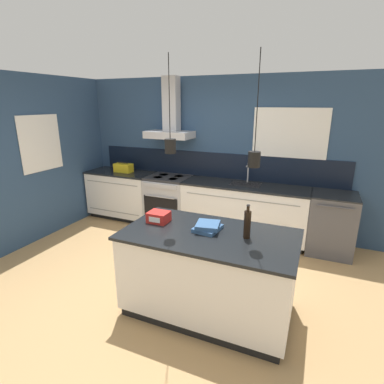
% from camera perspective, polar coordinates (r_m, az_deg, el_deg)
% --- Properties ---
extents(ground_plane, '(16.00, 16.00, 0.00)m').
position_cam_1_polar(ground_plane, '(4.00, -6.35, -16.35)').
color(ground_plane, tan).
rests_on(ground_plane, ground).
extents(wall_back, '(5.60, 2.43, 2.60)m').
position_cam_1_polar(wall_back, '(5.26, 3.60, 7.70)').
color(wall_back, navy).
rests_on(wall_back, ground_plane).
extents(wall_left, '(0.08, 3.80, 2.60)m').
position_cam_1_polar(wall_left, '(5.54, -25.65, 6.04)').
color(wall_left, navy).
rests_on(wall_left, ground_plane).
extents(counter_run_left, '(1.29, 0.64, 0.91)m').
position_cam_1_polar(counter_run_left, '(5.97, -13.05, -0.41)').
color(counter_run_left, black).
rests_on(counter_run_left, ground_plane).
extents(counter_run_sink, '(2.02, 0.64, 1.23)m').
position_cam_1_polar(counter_run_sink, '(5.00, 9.78, -3.56)').
color(counter_run_sink, black).
rests_on(counter_run_sink, ground_plane).
extents(oven_range, '(0.75, 0.66, 0.91)m').
position_cam_1_polar(oven_range, '(5.45, -4.44, -1.72)').
color(oven_range, '#B5B5BA').
rests_on(oven_range, ground_plane).
extents(dishwasher, '(0.64, 0.65, 0.91)m').
position_cam_1_polar(dishwasher, '(4.90, 25.00, -5.46)').
color(dishwasher, '#4C4C51').
rests_on(dishwasher, ground_plane).
extents(kitchen_island, '(1.75, 0.96, 0.91)m').
position_cam_1_polar(kitchen_island, '(3.26, 3.18, -15.07)').
color(kitchen_island, black).
rests_on(kitchen_island, ground_plane).
extents(bottle_on_island, '(0.07, 0.07, 0.34)m').
position_cam_1_polar(bottle_on_island, '(2.93, 10.48, -6.00)').
color(bottle_on_island, black).
rests_on(bottle_on_island, kitchen_island).
extents(book_stack, '(0.28, 0.31, 0.08)m').
position_cam_1_polar(book_stack, '(3.09, 3.02, -6.64)').
color(book_stack, '#335684').
rests_on(book_stack, kitchen_island).
extents(red_supply_box, '(0.22, 0.19, 0.11)m').
position_cam_1_polar(red_supply_box, '(3.32, -6.37, -4.73)').
color(red_supply_box, red).
rests_on(red_supply_box, kitchen_island).
extents(yellow_toolbox, '(0.34, 0.18, 0.19)m').
position_cam_1_polar(yellow_toolbox, '(5.81, -12.92, 4.52)').
color(yellow_toolbox, gold).
rests_on(yellow_toolbox, counter_run_left).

